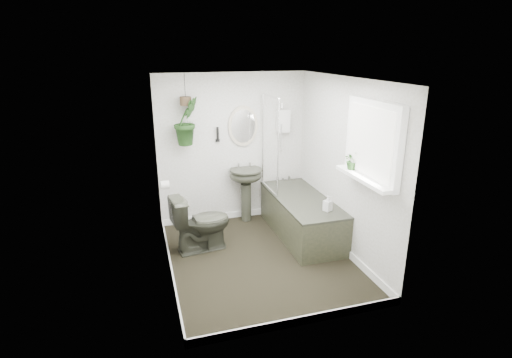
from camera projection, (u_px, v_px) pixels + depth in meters
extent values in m
cube|color=black|center=(259.00, 259.00, 5.25)|extent=(2.30, 2.80, 0.02)
cube|color=white|center=(260.00, 78.00, 4.52)|extent=(2.30, 2.80, 0.02)
cube|color=white|center=(232.00, 149.00, 6.17)|extent=(2.30, 0.02, 2.30)
cube|color=white|center=(306.00, 220.00, 3.60)|extent=(2.30, 0.02, 2.30)
cube|color=white|center=(163.00, 184.00, 4.57)|extent=(0.02, 2.80, 2.30)
cube|color=white|center=(344.00, 167.00, 5.21)|extent=(0.02, 2.80, 2.30)
cube|color=white|center=(259.00, 255.00, 5.23)|extent=(2.30, 2.80, 0.10)
cube|color=white|center=(283.00, 121.00, 6.20)|extent=(0.20, 0.10, 0.35)
ellipsoid|color=beige|center=(243.00, 126.00, 6.07)|extent=(0.46, 0.03, 0.62)
cylinder|color=black|center=(218.00, 134.00, 5.98)|extent=(0.04, 0.04, 0.22)
cylinder|color=white|center=(165.00, 185.00, 5.30)|extent=(0.11, 0.11, 0.11)
cube|color=white|center=(373.00, 141.00, 4.39)|extent=(0.08, 1.00, 0.90)
cube|color=white|center=(364.00, 178.00, 4.51)|extent=(0.18, 1.00, 0.04)
cube|color=white|center=(369.00, 142.00, 4.38)|extent=(0.01, 0.86, 0.76)
imported|color=#2F3126|center=(201.00, 222.00, 5.37)|extent=(0.83, 0.55, 0.79)
imported|color=black|center=(352.00, 160.00, 4.74)|extent=(0.21, 0.18, 0.22)
imported|color=black|center=(187.00, 121.00, 5.68)|extent=(0.48, 0.44, 0.69)
imported|color=black|center=(328.00, 203.00, 5.25)|extent=(0.13, 0.13, 0.21)
cylinder|color=#463422|center=(186.00, 101.00, 5.59)|extent=(0.16, 0.16, 0.12)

